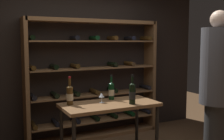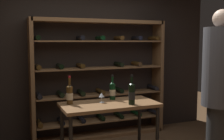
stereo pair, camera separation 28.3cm
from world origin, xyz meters
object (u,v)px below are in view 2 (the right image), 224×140
object	(u,v)px
wine_bottle_green_slim	(113,91)
wine_bottle_black_capsule	(70,94)
tasting_table	(109,111)
person_guest_plum_blouse	(219,85)
wine_glass_stemmed_left	(102,95)
wine_bottle_red_label	(132,93)
wine_rack	(100,80)

from	to	relation	value
wine_bottle_green_slim	wine_bottle_black_capsule	bearing A→B (deg)	-174.65
tasting_table	person_guest_plum_blouse	size ratio (longest dim) A/B	0.60
wine_bottle_green_slim	wine_glass_stemmed_left	distance (m)	0.23
wine_bottle_red_label	tasting_table	bearing A→B (deg)	143.67
wine_rack	person_guest_plum_blouse	bearing A→B (deg)	-64.62
wine_glass_stemmed_left	tasting_table	bearing A→B (deg)	-41.28
person_guest_plum_blouse	wine_glass_stemmed_left	size ratio (longest dim) A/B	16.03
wine_glass_stemmed_left	wine_rack	bearing A→B (deg)	71.46
tasting_table	wine_bottle_green_slim	distance (m)	0.32
wine_bottle_black_capsule	wine_bottle_green_slim	distance (m)	0.60
tasting_table	person_guest_plum_blouse	world-z (taller)	person_guest_plum_blouse
tasting_table	wine_bottle_green_slim	world-z (taller)	wine_bottle_green_slim
person_guest_plum_blouse	wine_bottle_green_slim	world-z (taller)	person_guest_plum_blouse
wine_glass_stemmed_left	wine_bottle_green_slim	bearing A→B (deg)	31.28
tasting_table	wine_bottle_black_capsule	bearing A→B (deg)	164.28
tasting_table	wine_rack	bearing A→B (deg)	75.79
tasting_table	wine_bottle_green_slim	xyz separation A→B (m)	(0.12, 0.19, 0.22)
person_guest_plum_blouse	wine_glass_stemmed_left	world-z (taller)	person_guest_plum_blouse
wine_rack	wine_bottle_red_label	bearing A→B (deg)	-93.42
wine_bottle_red_label	wine_bottle_black_capsule	distance (m)	0.77
wine_rack	wine_bottle_green_slim	bearing A→B (deg)	-100.49
wine_bottle_red_label	wine_bottle_black_capsule	xyz separation A→B (m)	(-0.71, 0.30, -0.01)
tasting_table	wine_bottle_red_label	xyz separation A→B (m)	(0.23, -0.17, 0.24)
tasting_table	wine_bottle_black_capsule	world-z (taller)	wine_bottle_black_capsule
wine_rack	wine_glass_stemmed_left	size ratio (longest dim) A/B	18.41
wine_bottle_black_capsule	tasting_table	bearing A→B (deg)	-15.72
wine_glass_stemmed_left	wine_bottle_red_label	bearing A→B (deg)	-37.66
wine_bottle_black_capsule	wine_bottle_green_slim	xyz separation A→B (m)	(0.60, 0.06, -0.00)
wine_bottle_red_label	wine_bottle_green_slim	world-z (taller)	wine_bottle_red_label
wine_rack	wine_bottle_red_label	xyz separation A→B (m)	(-0.08, -1.41, 0.02)
wine_bottle_green_slim	wine_glass_stemmed_left	xyz separation A→B (m)	(-0.20, -0.12, -0.03)
tasting_table	wine_bottle_red_label	bearing A→B (deg)	-36.33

